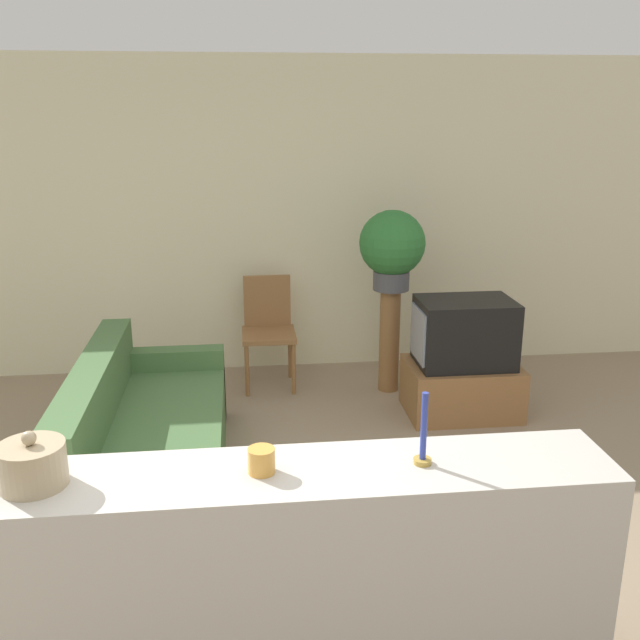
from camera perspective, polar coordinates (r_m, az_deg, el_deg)
name	(u,v)px	position (r m, az deg, el deg)	size (l,w,h in m)	color
ground_plane	(235,625)	(3.57, -6.78, -23.09)	(14.00, 14.00, 0.00)	gray
wall_back	(230,219)	(6.25, -7.20, 8.03)	(9.00, 0.06, 2.70)	beige
couch	(145,442)	(4.63, -13.82, -9.43)	(0.87, 1.99, 0.79)	#476B3D
tv_stand	(461,388)	(5.61, 11.24, -5.38)	(0.84, 0.59, 0.40)	olive
television	(464,332)	(5.46, 11.44, -0.98)	(0.72, 0.49, 0.50)	black
wooden_chair	(268,325)	(6.00, -4.17, -0.43)	(0.44, 0.44, 0.92)	olive
plant_stand	(389,340)	(5.90, 5.57, -1.63)	(0.17, 0.17, 0.86)	olive
potted_plant	(392,246)	(5.70, 5.79, 5.89)	(0.53, 0.53, 0.64)	#4C4C51
foreground_counter	(231,587)	(2.97, -7.12, -20.46)	(2.95, 0.44, 0.98)	beige
decorative_bowl	(32,465)	(2.77, -22.03, -10.68)	(0.24, 0.24, 0.21)	tan
candle_jar	(261,461)	(2.68, -4.71, -11.14)	(0.10, 0.10, 0.10)	gold
candlestick	(423,440)	(2.74, 8.26, -9.46)	(0.07, 0.07, 0.29)	#B7933D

